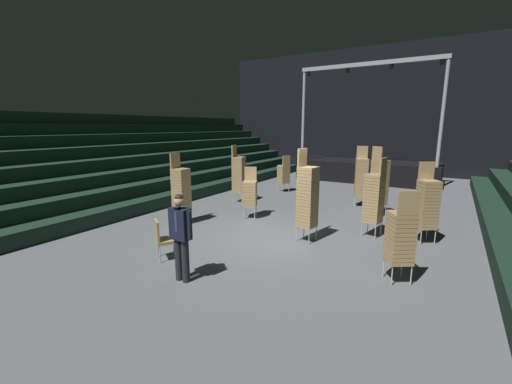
{
  "coord_description": "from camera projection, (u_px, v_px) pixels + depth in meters",
  "views": [
    {
      "loc": [
        4.03,
        -7.44,
        3.04
      ],
      "look_at": [
        -0.13,
        -0.57,
        1.4
      ],
      "focal_mm": 22.66,
      "sensor_mm": 36.0,
      "label": 1
    }
  ],
  "objects": [
    {
      "name": "chair_stack_mid_centre",
      "position": [
        284.0,
        174.0,
        15.16
      ],
      "size": [
        0.59,
        0.59,
        1.71
      ],
      "rotation": [
        0.0,
        0.0,
        1.09
      ],
      "color": "#B2B5BA",
      "rests_on": "ground_plane"
    },
    {
      "name": "bleacher_bank_left",
      "position": [
        114.0,
        157.0,
        13.43
      ],
      "size": [
        6.0,
        24.0,
        3.6
      ],
      "rotation": [
        0.0,
        0.0,
        1.57
      ],
      "color": "black",
      "rests_on": "ground_plane"
    },
    {
      "name": "ground_plane",
      "position": [
        271.0,
        240.0,
        8.9
      ],
      "size": [
        22.0,
        30.0,
        0.1
      ],
      "primitive_type": "cube",
      "color": "#515459"
    },
    {
      "name": "loose_chair_near_man",
      "position": [
        163.0,
        237.0,
        7.43
      ],
      "size": [
        0.61,
        0.61,
        0.95
      ],
      "rotation": [
        0.0,
        0.0,
        5.69
      ],
      "color": "#B2B5BA",
      "rests_on": "ground_plane"
    },
    {
      "name": "chair_stack_mid_left",
      "position": [
        401.0,
        236.0,
        6.27
      ],
      "size": [
        0.61,
        0.61,
        1.88
      ],
      "rotation": [
        0.0,
        0.0,
        0.59
      ],
      "color": "#B2B5BA",
      "rests_on": "ground_plane"
    },
    {
      "name": "chair_stack_rear_left",
      "position": [
        181.0,
        189.0,
        10.1
      ],
      "size": [
        0.46,
        0.46,
        2.22
      ],
      "rotation": [
        0.0,
        0.0,
        4.75
      ],
      "color": "#B2B5BA",
      "rests_on": "ground_plane"
    },
    {
      "name": "arena_end_wall",
      "position": [
        384.0,
        111.0,
        20.65
      ],
      "size": [
        22.0,
        0.3,
        8.0
      ],
      "primitive_type": "cube",
      "color": "black",
      "rests_on": "ground_plane"
    },
    {
      "name": "stage_riser",
      "position": [
        368.0,
        169.0,
        18.35
      ],
      "size": [
        7.43,
        3.19,
        6.2
      ],
      "color": "black",
      "rests_on": "ground_plane"
    },
    {
      "name": "chair_stack_front_right",
      "position": [
        379.0,
        182.0,
        10.91
      ],
      "size": [
        0.61,
        0.61,
        2.39
      ],
      "rotation": [
        0.0,
        0.0,
        5.7
      ],
      "color": "#B2B5BA",
      "rests_on": "ground_plane"
    },
    {
      "name": "chair_stack_rear_centre",
      "position": [
        239.0,
        174.0,
        13.0
      ],
      "size": [
        0.52,
        0.52,
        2.31
      ],
      "rotation": [
        0.0,
        0.0,
        4.91
      ],
      "color": "#B2B5BA",
      "rests_on": "ground_plane"
    },
    {
      "name": "chair_stack_front_left",
      "position": [
        374.0,
        197.0,
        8.91
      ],
      "size": [
        0.52,
        0.52,
        2.22
      ],
      "rotation": [
        0.0,
        0.0,
        1.37
      ],
      "color": "#B2B5BA",
      "rests_on": "ground_plane"
    },
    {
      "name": "chair_stack_aisle_right",
      "position": [
        427.0,
        203.0,
        8.42
      ],
      "size": [
        0.61,
        0.61,
        2.14
      ],
      "rotation": [
        0.0,
        0.0,
        3.74
      ],
      "color": "#B2B5BA",
      "rests_on": "ground_plane"
    },
    {
      "name": "equipment_road_case",
      "position": [
        417.0,
        200.0,
        12.48
      ],
      "size": [
        1.07,
        0.94,
        0.46
      ],
      "primitive_type": "cube",
      "rotation": [
        0.0,
        0.0,
        0.47
      ],
      "color": "black",
      "rests_on": "ground_plane"
    },
    {
      "name": "chair_stack_mid_right",
      "position": [
        250.0,
        193.0,
        10.77
      ],
      "size": [
        0.58,
        0.58,
        1.71
      ],
      "rotation": [
        0.0,
        0.0,
        3.56
      ],
      "color": "#B2B5BA",
      "rests_on": "ground_plane"
    },
    {
      "name": "chair_stack_aisle_left",
      "position": [
        307.0,
        196.0,
        8.5
      ],
      "size": [
        0.5,
        0.5,
        2.48
      ],
      "rotation": [
        0.0,
        0.0,
        4.57
      ],
      "color": "#B2B5BA",
      "rests_on": "ground_plane"
    },
    {
      "name": "man_with_tie",
      "position": [
        181.0,
        233.0,
        6.28
      ],
      "size": [
        0.57,
        0.24,
        1.78
      ],
      "rotation": [
        0.0,
        0.0,
        3.15
      ],
      "color": "black",
      "rests_on": "ground_plane"
    },
    {
      "name": "chair_stack_rear_right",
      "position": [
        361.0,
        177.0,
        12.3
      ],
      "size": [
        0.56,
        0.56,
        2.31
      ],
      "rotation": [
        0.0,
        0.0,
        3.48
      ],
      "color": "#B2B5BA",
      "rests_on": "ground_plane"
    }
  ]
}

